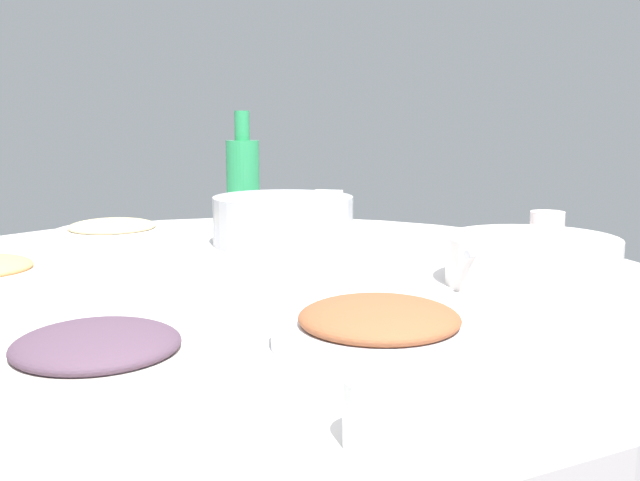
# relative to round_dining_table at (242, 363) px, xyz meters

# --- Properties ---
(round_dining_table) EXTENTS (1.39, 1.39, 0.76)m
(round_dining_table) POSITION_rel_round_dining_table_xyz_m (0.00, 0.00, 0.00)
(round_dining_table) COLOR #99999E
(round_dining_table) RESTS_ON ground
(rice_bowl) EXTENTS (0.28, 0.28, 0.10)m
(rice_bowl) POSITION_rel_round_dining_table_xyz_m (0.25, 0.19, 0.19)
(rice_bowl) COLOR #B2B5BA
(rice_bowl) RESTS_ON round_dining_table
(soup_bowl) EXTENTS (0.28, 0.26, 0.07)m
(soup_bowl) POSITION_rel_round_dining_table_xyz_m (0.30, -0.33, 0.17)
(soup_bowl) COLOR silver
(soup_bowl) RESTS_ON round_dining_table
(dish_stirfry) EXTENTS (0.24, 0.24, 0.05)m
(dish_stirfry) POSITION_rel_round_dining_table_xyz_m (-0.09, -0.37, 0.16)
(dish_stirfry) COLOR silver
(dish_stirfry) RESTS_ON round_dining_table
(dish_eggplant) EXTENTS (0.22, 0.22, 0.05)m
(dish_eggplant) POSITION_rel_round_dining_table_xyz_m (-0.36, -0.23, 0.16)
(dish_eggplant) COLOR silver
(dish_eggplant) RESTS_ON round_dining_table
(dish_noodles) EXTENTS (0.23, 0.23, 0.04)m
(dish_noodles) POSITION_rel_round_dining_table_xyz_m (0.05, 0.50, 0.15)
(dish_noodles) COLOR white
(dish_noodles) RESTS_ON round_dining_table
(green_bottle) EXTENTS (0.08, 0.08, 0.26)m
(green_bottle) POSITION_rel_round_dining_table_xyz_m (0.37, 0.46, 0.24)
(green_bottle) COLOR #298E53
(green_bottle) RESTS_ON round_dining_table
(tea_cup_near) EXTENTS (0.06, 0.06, 0.06)m
(tea_cup_near) POSITION_rel_round_dining_table_xyz_m (-0.28, -0.54, 0.17)
(tea_cup_near) COLOR white
(tea_cup_near) RESTS_ON round_dining_table
(tea_cup_far) EXTENTS (0.06, 0.06, 0.07)m
(tea_cup_far) POSITION_rel_round_dining_table_xyz_m (0.56, -0.21, 0.18)
(tea_cup_far) COLOR silver
(tea_cup_far) RESTS_ON round_dining_table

